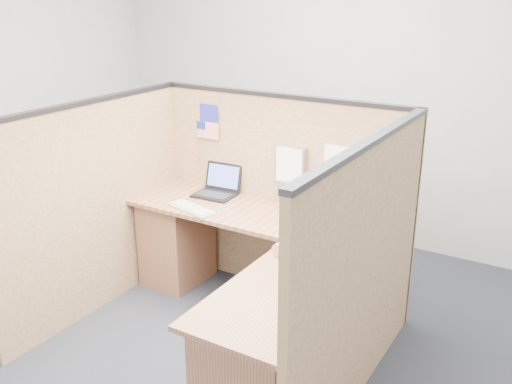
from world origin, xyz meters
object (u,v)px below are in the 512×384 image
Objects in this scene: l_desk at (252,285)px; mouse at (302,233)px; laptop at (219,187)px; keyboard at (192,209)px.

mouse reaches higher than l_desk.
mouse is (0.92, -0.39, -0.03)m from laptop.
laptop reaches higher than keyboard.
laptop is at bearing 138.40° from l_desk.
mouse reaches higher than keyboard.
l_desk is 0.49m from mouse.
l_desk is 6.08× the size of laptop.
l_desk is 4.66× the size of keyboard.
l_desk is at bearing -45.37° from laptop.
laptop is 1.00m from mouse.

